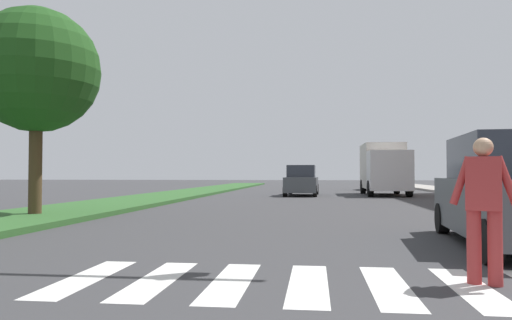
% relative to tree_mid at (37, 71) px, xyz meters
% --- Properties ---
extents(ground_plane, '(140.00, 140.00, 0.00)m').
position_rel_tree_mid_xyz_m(ground_plane, '(8.69, 16.02, -4.21)').
color(ground_plane, '#38383A').
extents(crosswalk, '(7.65, 2.20, 0.01)m').
position_rel_tree_mid_xyz_m(crosswalk, '(8.69, -7.28, -4.20)').
color(crosswalk, silver).
rests_on(crosswalk, ground_plane).
extents(median_strip, '(3.60, 64.00, 0.15)m').
position_rel_tree_mid_xyz_m(median_strip, '(-0.01, 14.02, -4.13)').
color(median_strip, '#2D5B28').
rests_on(median_strip, ground_plane).
extents(tree_mid, '(3.55, 3.55, 5.85)m').
position_rel_tree_mid_xyz_m(tree_mid, '(0.00, 0.00, 0.00)').
color(tree_mid, '#4C3823').
rests_on(tree_mid, median_strip).
extents(sidewalk_right, '(3.00, 64.00, 0.15)m').
position_rel_tree_mid_xyz_m(sidewalk_right, '(17.47, 14.02, -4.13)').
color(sidewalk_right, '#9E9991').
rests_on(sidewalk_right, ground_plane).
extents(pedestrian_performer, '(0.73, 0.36, 1.69)m').
position_rel_tree_mid_xyz_m(pedestrian_performer, '(9.80, -7.09, -3.27)').
color(pedestrian_performer, '#B23333').
rests_on(pedestrian_performer, ground_plane).
extents(sedan_midblock, '(1.99, 4.50, 1.77)m').
position_rel_tree_mid_xyz_m(sedan_midblock, '(7.10, 15.74, -3.39)').
color(sedan_midblock, '#474C51').
rests_on(sedan_midblock, ground_plane).
extents(sedan_distant, '(2.02, 4.11, 1.62)m').
position_rel_tree_mid_xyz_m(sedan_distant, '(12.44, 26.43, -3.45)').
color(sedan_distant, black).
rests_on(sedan_distant, ground_plane).
extents(truck_box_delivery, '(2.40, 6.20, 3.10)m').
position_rel_tree_mid_xyz_m(truck_box_delivery, '(11.97, 16.99, -2.57)').
color(truck_box_delivery, silver).
rests_on(truck_box_delivery, ground_plane).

